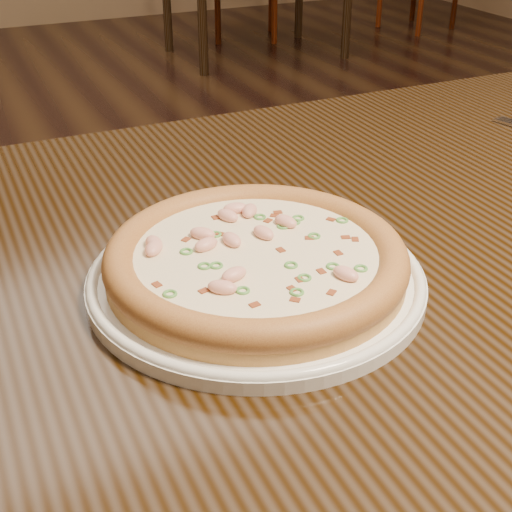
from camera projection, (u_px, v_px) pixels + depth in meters
name	position (u px, v px, depth m)	size (l,w,h in m)	color
ground	(292.00, 480.00, 1.41)	(9.00, 9.00, 0.00)	black
hero_table	(338.00, 316.00, 0.77)	(1.20, 0.80, 0.75)	black
plate	(256.00, 277.00, 0.63)	(0.30, 0.30, 0.02)	white
pizza	(256.00, 259.00, 0.62)	(0.27, 0.27, 0.03)	tan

